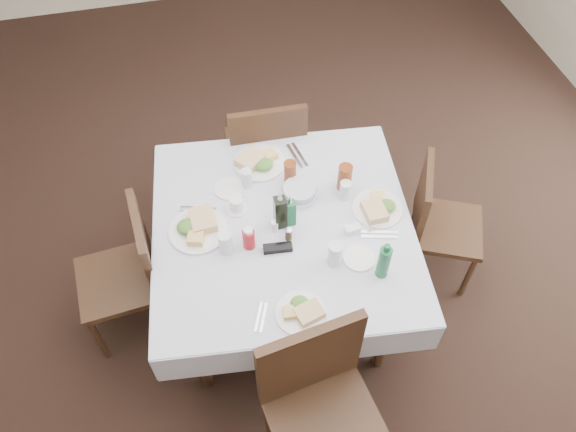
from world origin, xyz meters
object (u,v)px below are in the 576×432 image
object	(u,v)px
chair_north	(266,149)
oil_cruet_green	(290,212)
chair_west	(131,269)
oil_cruet_dark	(280,211)
dining_table	(283,234)
water_s	(335,254)
water_w	(225,243)
green_bottle	(384,262)
ketchup_bottle	(249,238)
coffee_mug	(237,205)
water_n	(247,178)
chair_east	(435,218)
water_e	(345,190)
chair_south	(319,400)
bread_basket	(299,192)

from	to	relation	value
chair_north	oil_cruet_green	xyz separation A→B (m)	(-0.03, -0.75, 0.29)
chair_west	oil_cruet_dark	xyz separation A→B (m)	(0.82, -0.08, 0.35)
dining_table	oil_cruet_dark	size ratio (longest dim) A/B	5.82
water_s	water_w	world-z (taller)	water_s
water_s	oil_cruet_dark	distance (m)	0.36
chair_west	green_bottle	distance (m)	1.36
water_w	ketchup_bottle	size ratio (longest dim) A/B	0.95
chair_west	water_w	xyz separation A→B (m)	(0.52, -0.17, 0.31)
coffee_mug	chair_west	bearing A→B (deg)	-172.82
water_s	coffee_mug	world-z (taller)	water_s
chair_north	water_n	size ratio (longest dim) A/B	8.58
water_s	oil_cruet_green	distance (m)	0.33
water_w	dining_table	bearing A→B (deg)	16.10
ketchup_bottle	green_bottle	world-z (taller)	green_bottle
chair_west	ketchup_bottle	world-z (taller)	chair_west
coffee_mug	green_bottle	xyz separation A→B (m)	(0.61, -0.56, 0.07)
water_n	water_w	bearing A→B (deg)	-114.63
chair_east	oil_cruet_dark	xyz separation A→B (m)	(-0.94, -0.03, 0.38)
dining_table	ketchup_bottle	world-z (taller)	ketchup_bottle
ketchup_bottle	chair_west	bearing A→B (deg)	164.98
chair_west	water_e	size ratio (longest dim) A/B	8.08
chair_south	water_w	distance (m)	0.87
dining_table	green_bottle	size ratio (longest dim) A/B	6.37
coffee_mug	chair_south	bearing A→B (deg)	-80.51
chair_west	coffee_mug	size ratio (longest dim) A/B	7.90
chair_north	water_s	distance (m)	1.08
chair_south	chair_east	world-z (taller)	chair_south
chair_north	chair_east	world-z (taller)	chair_north
bread_basket	oil_cruet_dark	xyz separation A→B (m)	(-0.14, -0.17, 0.08)
oil_cruet_dark	ketchup_bottle	size ratio (longest dim) A/B	1.87
chair_east	water_s	world-z (taller)	water_s
water_n	water_w	world-z (taller)	water_w
dining_table	oil_cruet_green	size ratio (longest dim) A/B	7.23
bread_basket	oil_cruet_dark	world-z (taller)	oil_cruet_dark
ketchup_bottle	oil_cruet_green	bearing A→B (deg)	21.97
water_w	chair_east	bearing A→B (deg)	5.88
chair_east	bread_basket	world-z (taller)	chair_east
dining_table	water_w	bearing A→B (deg)	-163.90
chair_south	chair_east	size ratio (longest dim) A/B	1.20
chair_east	water_w	size ratio (longest dim) A/B	6.56
bread_basket	green_bottle	distance (m)	0.64
chair_west	bread_basket	size ratio (longest dim) A/B	4.64
water_s	oil_cruet_green	xyz separation A→B (m)	(-0.15, 0.29, 0.02)
chair_south	coffee_mug	world-z (taller)	chair_south
water_e	chair_west	bearing A→B (deg)	-178.80
chair_west	water_w	size ratio (longest dim) A/B	6.95
oil_cruet_green	water_w	bearing A→B (deg)	-164.82
dining_table	water_w	world-z (taller)	water_w
water_n	coffee_mug	distance (m)	0.18
dining_table	chair_south	size ratio (longest dim) A/B	1.45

